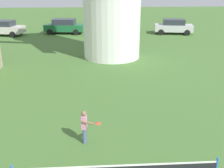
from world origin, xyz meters
TOP-DOWN VIEW (x-y plane):
  - player_far at (-0.84, 4.88)m, footprint 0.70×0.61m
  - parked_car_cream at (-10.08, 26.03)m, footprint 4.72×2.53m
  - parked_car_green at (-3.69, 26.83)m, footprint 4.36×2.36m
  - parked_car_red at (2.13, 26.87)m, footprint 4.14×2.03m
  - parked_car_silver at (8.07, 25.86)m, footprint 4.22×2.43m

SIDE VIEW (x-z plane):
  - player_far at x=-0.84m, z-range 0.08..1.30m
  - parked_car_silver at x=8.07m, z-range 0.03..1.59m
  - parked_car_red at x=2.13m, z-range 0.03..1.59m
  - parked_car_green at x=-3.69m, z-range 0.03..1.59m
  - parked_car_cream at x=-10.08m, z-range 0.03..1.59m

